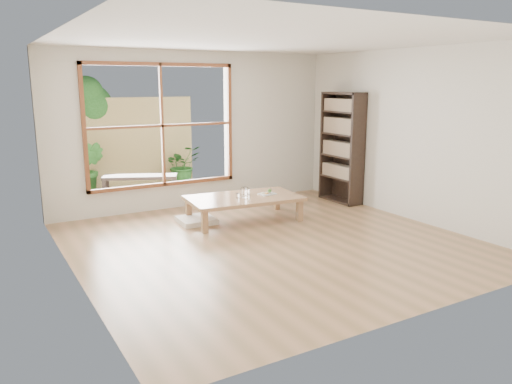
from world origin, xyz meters
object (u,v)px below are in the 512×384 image
low_table (244,199)px  garden_bench (140,179)px  food_tray (268,193)px  bookshelf (342,148)px

low_table → garden_bench: (-0.93, 2.21, 0.05)m
low_table → food_tray: size_ratio=6.61×
bookshelf → food_tray: size_ratio=7.10×
low_table → garden_bench: size_ratio=1.32×
bookshelf → garden_bench: bookshelf is taller
garden_bench → bookshelf: bearing=-8.8°
garden_bench → low_table: bearing=-43.1°
low_table → food_tray: (0.41, -0.05, 0.06)m
bookshelf → food_tray: bearing=-170.4°
bookshelf → garden_bench: (-3.05, 1.97, -0.58)m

